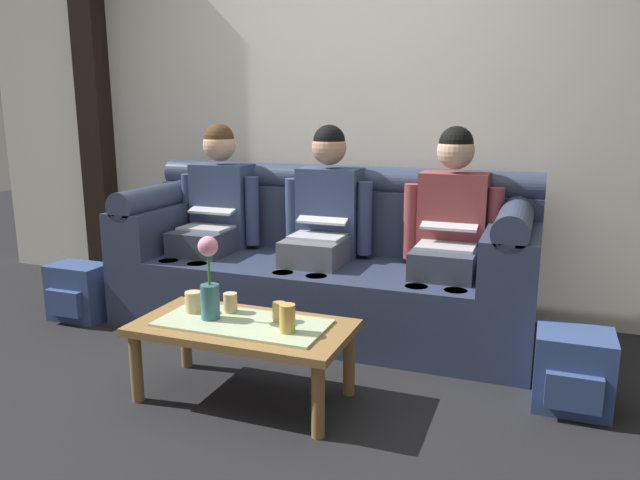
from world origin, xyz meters
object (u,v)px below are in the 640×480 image
Objects in this scene: cup_far_center at (230,303)px; flower_vase at (209,280)px; person_left at (214,212)px; backpack_right at (573,371)px; cup_near_right at (279,312)px; cup_near_left at (287,318)px; couch at (324,266)px; coffee_table at (243,333)px; person_right at (450,228)px; person_middle at (324,220)px; cup_far_left at (193,302)px; backpack_left at (78,292)px.

flower_vase is at bearing -109.77° from cup_far_center.
person_left is 2.31m from backpack_right.
flower_vase is at bearing -164.08° from backpack_right.
person_left reaches higher than cup_near_right.
cup_far_center is (-0.36, 0.14, -0.02)m from cup_near_left.
backpack_right is at bearing -23.81° from couch.
coffee_table is 0.18m from cup_far_center.
person_right is at bearing 136.89° from backpack_right.
person_middle reaches higher than cup_far_left.
backpack_right is (1.42, 0.43, -0.14)m from coffee_table.
couch is 26.96× the size of cup_far_center.
flower_vase reaches higher than cup_far_left.
cup_far_center is at bearing 174.07° from cup_near_right.
cup_near_left is at bearing -21.97° from cup_far_center.
couch is 1.57m from backpack_left.
couch reaches higher than coffee_table.
cup_near_left is (0.24, -1.10, 0.07)m from couch.
flower_vase is at bearing -24.29° from backpack_left.
cup_far_left is (-0.43, -0.03, 0.01)m from cup_near_right.
person_right is (0.75, -0.00, 0.00)m from person_middle.
person_left is 1.50m from cup_near_left.
cup_near_left is (0.40, -0.03, -0.12)m from flower_vase.
person_right is 3.49× the size of backpack_right.
person_right is at bearing -0.01° from person_middle.
person_middle is 1.08m from cup_far_left.
person_middle is 1.63m from backpack_left.
person_middle reaches higher than flower_vase.
person_left is 1.23m from flower_vase.
cup_near_left is at bearing -51.85° from cup_near_right.
cup_far_center is 0.26× the size of backpack_right.
flower_vase is 0.42m from cup_near_left.
person_right is at bearing 58.46° from cup_near_right.
person_middle reaches higher than cup_far_center.
cup_near_right is (0.15, -0.99, 0.05)m from couch.
cup_far_left is at bearing -135.51° from person_right.
couch is 7.10× the size of backpack_right.
couch is at bearing 179.63° from person_right.
cup_near_left reaches higher than cup_near_right.
cup_near_right is at bearing 128.15° from cup_near_left.
person_right reaches higher than coffee_table.
person_left and person_right have the same top height.
couch is 2.52× the size of coffee_table.
flower_vase is at bearing -60.81° from person_left.
cup_near_left is 0.35× the size of backpack_right.
backpack_left is at bearing 159.92° from cup_near_left.
person_middle reaches higher than backpack_left.
backpack_right is at bearing -15.95° from person_left.
cup_far_center is at bearing -19.57° from backpack_left.
cup_near_right is at bearing -81.32° from person_middle.
person_left is at bearing 132.15° from cup_near_left.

